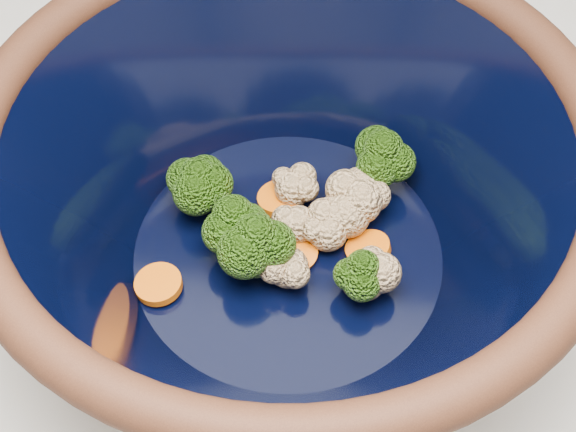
# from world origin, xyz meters

# --- Properties ---
(mixing_bowl) EXTENTS (0.37, 0.37, 0.16)m
(mixing_bowl) POSITION_xyz_m (-0.12, 0.10, 0.99)
(mixing_bowl) COLOR black
(mixing_bowl) RESTS_ON counter
(vegetable_pile) EXTENTS (0.17, 0.14, 0.05)m
(vegetable_pile) POSITION_xyz_m (-0.11, 0.11, 0.96)
(vegetable_pile) COLOR #608442
(vegetable_pile) RESTS_ON mixing_bowl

